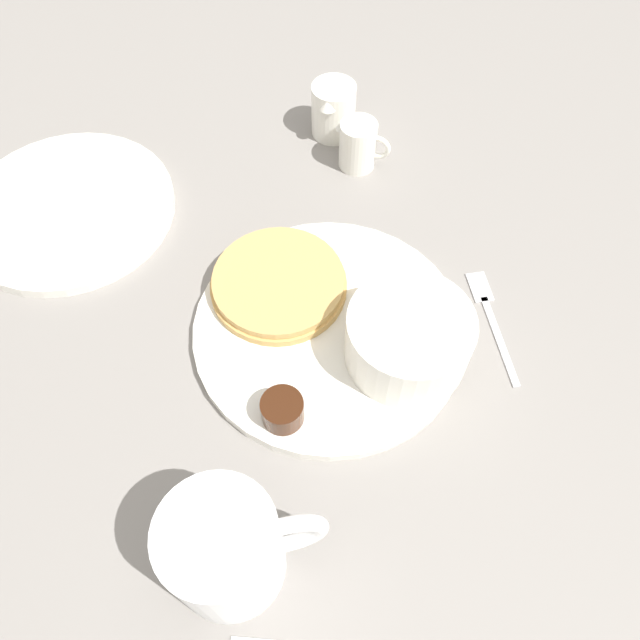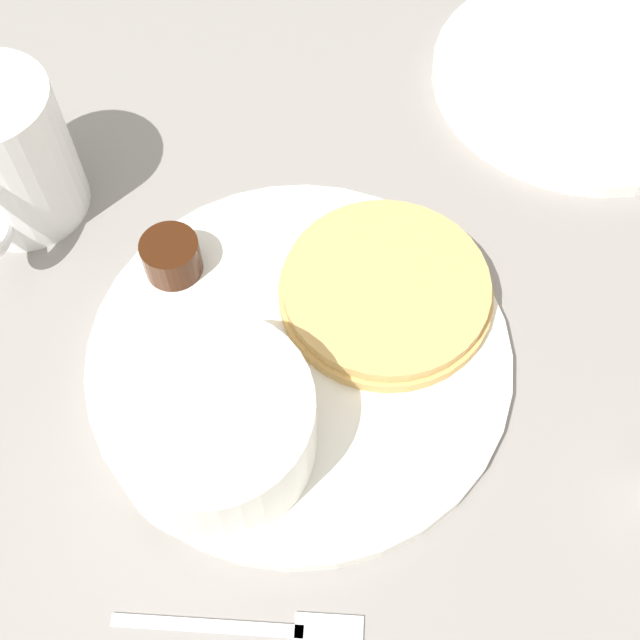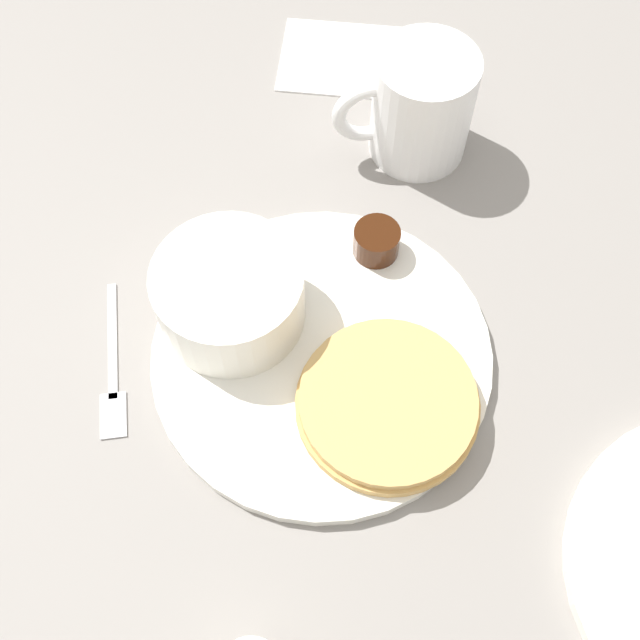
{
  "view_description": "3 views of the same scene",
  "coord_description": "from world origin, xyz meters",
  "views": [
    {
      "loc": [
        0.01,
        0.32,
        0.53
      ],
      "look_at": [
        0.01,
        0.01,
        0.03
      ],
      "focal_mm": 35.0,
      "sensor_mm": 36.0,
      "label": 1
    },
    {
      "loc": [
        -0.23,
        -0.07,
        0.46
      ],
      "look_at": [
        0.01,
        -0.01,
        0.04
      ],
      "focal_mm": 45.0,
      "sensor_mm": 36.0,
      "label": 2
    },
    {
      "loc": [
        0.01,
        -0.27,
        0.58
      ],
      "look_at": [
        -0.0,
        0.02,
        0.04
      ],
      "focal_mm": 45.0,
      "sensor_mm": 36.0,
      "label": 3
    }
  ],
  "objects": [
    {
      "name": "syrup_cup",
      "position": [
        0.04,
        0.1,
        0.03
      ],
      "size": [
        0.04,
        0.04,
        0.03
      ],
      "color": "#38190A",
      "rests_on": "plate"
    },
    {
      "name": "coffee_mug",
      "position": [
        0.08,
        0.22,
        0.05
      ],
      "size": [
        0.12,
        0.09,
        0.1
      ],
      "color": "white",
      "rests_on": "ground_plane"
    },
    {
      "name": "fork",
      "position": [
        -0.16,
        -0.02,
        0.0
      ],
      "size": [
        0.04,
        0.14,
        0.0
      ],
      "color": "silver",
      "rests_on": "ground_plane"
    },
    {
      "name": "ground_plane",
      "position": [
        0.0,
        0.0,
        0.0
      ],
      "size": [
        4.0,
        4.0,
        0.0
      ],
      "primitive_type": "plane",
      "color": "gray"
    },
    {
      "name": "far_plate",
      "position": [
        0.29,
        -0.16,
        0.01
      ],
      "size": [
        0.24,
        0.24,
        0.01
      ],
      "color": "white",
      "rests_on": "ground_plane"
    },
    {
      "name": "bowl",
      "position": [
        -0.07,
        0.03,
        0.04
      ],
      "size": [
        0.12,
        0.12,
        0.06
      ],
      "color": "white",
      "rests_on": "plate"
    },
    {
      "name": "pancake_stack",
      "position": [
        0.05,
        -0.05,
        0.02
      ],
      "size": [
        0.14,
        0.14,
        0.02
      ],
      "color": "tan",
      "rests_on": "plate"
    },
    {
      "name": "butter_ramekin",
      "position": [
        -0.08,
        0.05,
        0.03
      ],
      "size": [
        0.05,
        0.05,
        0.04
      ],
      "color": "white",
      "rests_on": "plate"
    },
    {
      "name": "plate",
      "position": [
        0.0,
        0.0,
        0.01
      ],
      "size": [
        0.27,
        0.27,
        0.01
      ],
      "color": "white",
      "rests_on": "ground_plane"
    }
  ]
}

